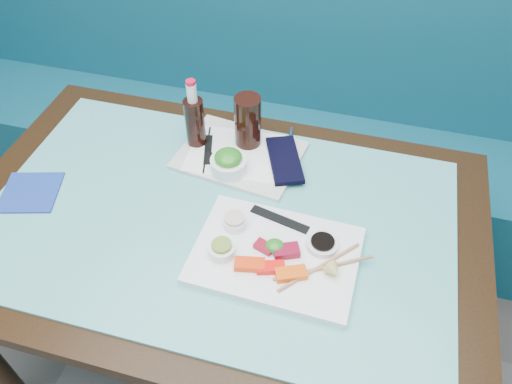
% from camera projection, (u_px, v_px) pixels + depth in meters
% --- Properties ---
extents(booth_bench, '(3.00, 0.56, 1.17)m').
position_uv_depth(booth_bench, '(284.00, 132.00, 2.15)').
color(booth_bench, '#0F5164').
rests_on(booth_bench, ground).
extents(dining_table, '(1.40, 0.90, 0.75)m').
position_uv_depth(dining_table, '(219.00, 239.00, 1.38)').
color(dining_table, black).
rests_on(dining_table, ground).
extents(glass_top, '(1.22, 0.76, 0.01)m').
position_uv_depth(glass_top, '(218.00, 218.00, 1.32)').
color(glass_top, '#58B1AF').
rests_on(glass_top, dining_table).
extents(sashimi_plate, '(0.41, 0.30, 0.02)m').
position_uv_depth(sashimi_plate, '(276.00, 255.00, 1.22)').
color(sashimi_plate, white).
rests_on(sashimi_plate, glass_top).
extents(salmon_left, '(0.08, 0.05, 0.02)m').
position_uv_depth(salmon_left, '(250.00, 264.00, 1.17)').
color(salmon_left, '#F73709').
rests_on(salmon_left, sashimi_plate).
extents(salmon_mid, '(0.07, 0.05, 0.02)m').
position_uv_depth(salmon_mid, '(271.00, 268.00, 1.17)').
color(salmon_mid, '#FF110A').
rests_on(salmon_mid, sashimi_plate).
extents(salmon_right, '(0.08, 0.06, 0.02)m').
position_uv_depth(salmon_right, '(291.00, 274.00, 1.16)').
color(salmon_right, '#FF580A').
rests_on(salmon_right, sashimi_plate).
extents(tuna_left, '(0.05, 0.04, 0.02)m').
position_uv_depth(tuna_left, '(264.00, 247.00, 1.21)').
color(tuna_left, maroon).
rests_on(tuna_left, sashimi_plate).
extents(tuna_right, '(0.07, 0.06, 0.02)m').
position_uv_depth(tuna_right, '(286.00, 251.00, 1.20)').
color(tuna_right, maroon).
rests_on(tuna_right, sashimi_plate).
extents(seaweed_garnish, '(0.06, 0.05, 0.03)m').
position_uv_depth(seaweed_garnish, '(275.00, 246.00, 1.21)').
color(seaweed_garnish, '#287A1C').
rests_on(seaweed_garnish, sashimi_plate).
extents(ramekin_wasabi, '(0.07, 0.07, 0.03)m').
position_uv_depth(ramekin_wasabi, '(222.00, 250.00, 1.20)').
color(ramekin_wasabi, white).
rests_on(ramekin_wasabi, sashimi_plate).
extents(wasabi_fill, '(0.06, 0.06, 0.01)m').
position_uv_depth(wasabi_fill, '(222.00, 245.00, 1.18)').
color(wasabi_fill, olive).
rests_on(wasabi_fill, ramekin_wasabi).
extents(ramekin_ginger, '(0.07, 0.07, 0.02)m').
position_uv_depth(ramekin_ginger, '(235.00, 223.00, 1.26)').
color(ramekin_ginger, white).
rests_on(ramekin_ginger, sashimi_plate).
extents(ginger_fill, '(0.06, 0.06, 0.01)m').
position_uv_depth(ginger_fill, '(235.00, 218.00, 1.25)').
color(ginger_fill, beige).
rests_on(ginger_fill, ramekin_ginger).
extents(soy_dish, '(0.10, 0.10, 0.02)m').
position_uv_depth(soy_dish, '(322.00, 244.00, 1.22)').
color(soy_dish, silver).
rests_on(soy_dish, sashimi_plate).
extents(soy_fill, '(0.06, 0.06, 0.01)m').
position_uv_depth(soy_fill, '(323.00, 242.00, 1.21)').
color(soy_fill, black).
rests_on(soy_fill, soy_dish).
extents(lemon_wedge, '(0.05, 0.05, 0.04)m').
position_uv_depth(lemon_wedge, '(334.00, 271.00, 1.15)').
color(lemon_wedge, '#DDC969').
rests_on(lemon_wedge, sashimi_plate).
extents(chopstick_sleeve, '(0.16, 0.06, 0.00)m').
position_uv_depth(chopstick_sleeve, '(280.00, 219.00, 1.28)').
color(chopstick_sleeve, black).
rests_on(chopstick_sleeve, sashimi_plate).
extents(wooden_chopstick_a, '(0.17, 0.19, 0.01)m').
position_uv_depth(wooden_chopstick_a, '(319.00, 267.00, 1.18)').
color(wooden_chopstick_a, '#AF7A52').
rests_on(wooden_chopstick_a, sashimi_plate).
extents(wooden_chopstick_b, '(0.22, 0.13, 0.01)m').
position_uv_depth(wooden_chopstick_b, '(324.00, 268.00, 1.17)').
color(wooden_chopstick_b, '#A7714E').
rests_on(wooden_chopstick_b, sashimi_plate).
extents(serving_tray, '(0.38, 0.30, 0.01)m').
position_uv_depth(serving_tray, '(240.00, 155.00, 1.47)').
color(serving_tray, silver).
rests_on(serving_tray, glass_top).
extents(paper_placemat, '(0.31, 0.23, 0.00)m').
position_uv_depth(paper_placemat, '(240.00, 153.00, 1.47)').
color(paper_placemat, white).
rests_on(paper_placemat, serving_tray).
extents(seaweed_bowl, '(0.12, 0.12, 0.04)m').
position_uv_depth(seaweed_bowl, '(229.00, 165.00, 1.40)').
color(seaweed_bowl, white).
rests_on(seaweed_bowl, serving_tray).
extents(seaweed_salad, '(0.10, 0.10, 0.04)m').
position_uv_depth(seaweed_salad, '(228.00, 157.00, 1.38)').
color(seaweed_salad, '#277A1C').
rests_on(seaweed_salad, seaweed_bowl).
extents(cola_glass, '(0.09, 0.09, 0.16)m').
position_uv_depth(cola_glass, '(248.00, 121.00, 1.44)').
color(cola_glass, black).
rests_on(cola_glass, serving_tray).
extents(navy_pouch, '(0.15, 0.21, 0.02)m').
position_uv_depth(navy_pouch, '(285.00, 160.00, 1.44)').
color(navy_pouch, black).
rests_on(navy_pouch, serving_tray).
extents(fork, '(0.02, 0.09, 0.01)m').
position_uv_depth(fork, '(290.00, 137.00, 1.51)').
color(fork, silver).
rests_on(fork, serving_tray).
extents(black_chopstick_a, '(0.05, 0.20, 0.01)m').
position_uv_depth(black_chopstick_a, '(207.00, 149.00, 1.48)').
color(black_chopstick_a, black).
rests_on(black_chopstick_a, serving_tray).
extents(black_chopstick_b, '(0.14, 0.16, 0.01)m').
position_uv_depth(black_chopstick_b, '(209.00, 150.00, 1.47)').
color(black_chopstick_b, black).
rests_on(black_chopstick_b, serving_tray).
extents(tray_sleeve, '(0.06, 0.13, 0.00)m').
position_uv_depth(tray_sleeve, '(208.00, 150.00, 1.48)').
color(tray_sleeve, black).
rests_on(tray_sleeve, serving_tray).
extents(cola_bottle_body, '(0.07, 0.07, 0.16)m').
position_uv_depth(cola_bottle_body, '(195.00, 124.00, 1.45)').
color(cola_bottle_body, black).
rests_on(cola_bottle_body, glass_top).
extents(cola_bottle_neck, '(0.03, 0.03, 0.06)m').
position_uv_depth(cola_bottle_neck, '(192.00, 93.00, 1.37)').
color(cola_bottle_neck, white).
rests_on(cola_bottle_neck, cola_bottle_body).
extents(cola_bottle_cap, '(0.03, 0.03, 0.01)m').
position_uv_depth(cola_bottle_cap, '(191.00, 83.00, 1.35)').
color(cola_bottle_cap, red).
rests_on(cola_bottle_cap, cola_bottle_neck).
extents(blue_napkin, '(0.19, 0.19, 0.01)m').
position_uv_depth(blue_napkin, '(31.00, 192.00, 1.37)').
color(blue_napkin, navy).
rests_on(blue_napkin, glass_top).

